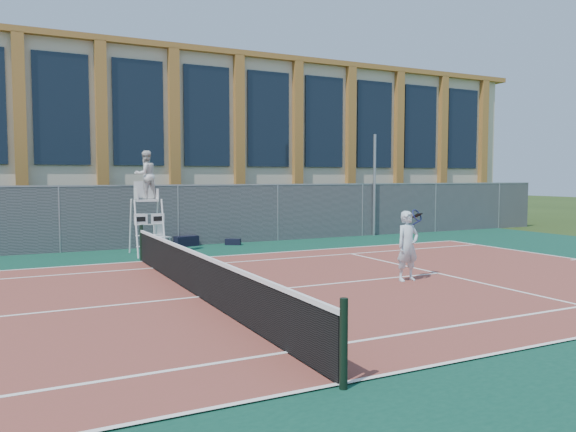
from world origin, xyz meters
name	(u,v)px	position (x,y,z in m)	size (l,w,h in m)	color
ground	(199,298)	(0.00, 0.00, 0.00)	(120.00, 120.00, 0.00)	#233814
apron	(186,289)	(0.00, 1.00, 0.01)	(36.00, 20.00, 0.01)	#0D3A2C
tennis_court	(199,297)	(0.00, 0.00, 0.02)	(23.77, 10.97, 0.02)	brown
tennis_net	(199,273)	(0.00, 0.00, 0.54)	(0.10, 11.30, 1.10)	black
fence	(122,218)	(0.00, 8.80, 1.10)	(40.00, 0.06, 2.20)	#595E60
hedge	(116,216)	(0.00, 10.00, 1.10)	(40.00, 1.40, 2.20)	black
building	(86,144)	(0.00, 17.95, 4.15)	(45.00, 10.60, 8.22)	beige
steel_pole	(374,185)	(10.53, 8.70, 2.16)	(0.12, 0.12, 4.33)	#9EA0A5
umpire_chair	(146,178)	(0.47, 7.05, 2.48)	(0.95, 1.46, 3.40)	white
plastic_chair	(161,234)	(1.15, 7.94, 0.55)	(0.56, 0.56, 0.92)	silver
sports_bag_near	(186,241)	(2.23, 8.59, 0.19)	(0.86, 0.34, 0.37)	black
sports_bag_far	(233,242)	(3.89, 8.22, 0.12)	(0.56, 0.24, 0.23)	black
tennis_player	(408,246)	(5.04, -0.46, 0.88)	(0.95, 0.65, 1.70)	silver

